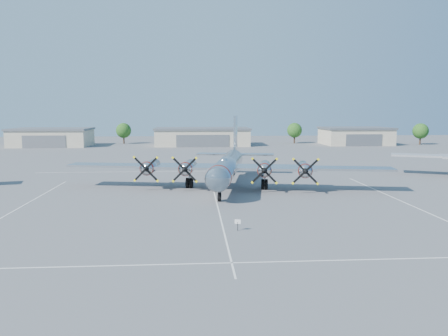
{
  "coord_description": "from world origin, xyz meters",
  "views": [
    {
      "loc": [
        -2.61,
        -51.68,
        10.78
      ],
      "look_at": [
        1.32,
        5.0,
        3.2
      ],
      "focal_mm": 35.0,
      "sensor_mm": 36.0,
      "label": 1
    }
  ],
  "objects": [
    {
      "name": "tree_east",
      "position": [
        30.0,
        88.0,
        4.22
      ],
      "size": [
        4.8,
        4.8,
        6.64
      ],
      "color": "#382619",
      "rests_on": "ground"
    },
    {
      "name": "parking_lines",
      "position": [
        0.0,
        -1.75,
        0.01
      ],
      "size": [
        60.0,
        50.08,
        0.01
      ],
      "color": "silver",
      "rests_on": "ground"
    },
    {
      "name": "tree_west",
      "position": [
        -25.0,
        90.0,
        4.22
      ],
      "size": [
        4.8,
        4.8,
        6.64
      ],
      "color": "#382619",
      "rests_on": "ground"
    },
    {
      "name": "main_bomber_b29",
      "position": [
        2.19,
        9.32,
        0.0
      ],
      "size": [
        48.9,
        37.58,
        9.79
      ],
      "primitive_type": null,
      "rotation": [
        0.0,
        0.0,
        -0.18
      ],
      "color": "silver",
      "rests_on": "ground"
    },
    {
      "name": "hangar_east",
      "position": [
        48.0,
        81.96,
        2.71
      ],
      "size": [
        20.6,
        14.6,
        5.4
      ],
      "color": "#B5A98F",
      "rests_on": "ground"
    },
    {
      "name": "hangar_center",
      "position": [
        0.0,
        81.96,
        2.71
      ],
      "size": [
        28.6,
        14.6,
        5.4
      ],
      "color": "#B5A98F",
      "rests_on": "ground"
    },
    {
      "name": "ground",
      "position": [
        0.0,
        0.0,
        0.0
      ],
      "size": [
        260.0,
        260.0,
        0.0
      ],
      "primitive_type": "plane",
      "color": "#505052",
      "rests_on": "ground"
    },
    {
      "name": "info_placard",
      "position": [
        1.26,
        -13.75,
        0.73
      ],
      "size": [
        0.54,
        0.18,
        1.04
      ],
      "rotation": [
        0.0,
        0.0,
        -0.26
      ],
      "color": "black",
      "rests_on": "ground"
    },
    {
      "name": "hangar_west",
      "position": [
        -45.0,
        81.96,
        2.71
      ],
      "size": [
        22.6,
        14.6,
        5.4
      ],
      "color": "#B5A98F",
      "rests_on": "ground"
    },
    {
      "name": "tree_far_east",
      "position": [
        68.0,
        80.0,
        4.22
      ],
      "size": [
        4.8,
        4.8,
        6.64
      ],
      "color": "#382619",
      "rests_on": "ground"
    }
  ]
}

